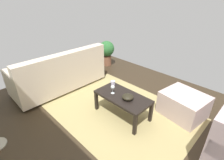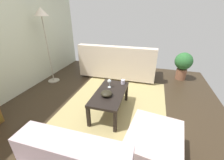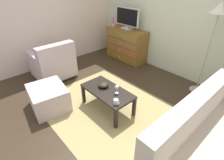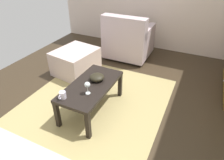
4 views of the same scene
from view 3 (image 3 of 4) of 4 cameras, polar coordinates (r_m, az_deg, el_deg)
ground_plane at (r=3.42m, az=-0.38°, el=-7.61°), size 5.26×4.47×0.05m
wall_accent_rear at (r=4.32m, az=21.00°, el=19.69°), size 5.26×0.12×2.79m
wall_plain_left at (r=4.78m, az=-21.27°, el=20.59°), size 0.12×4.47×2.79m
area_rug at (r=3.18m, az=-0.68°, el=-10.39°), size 2.60×1.90×0.01m
dresser at (r=5.01m, az=4.64°, el=11.47°), size 1.19×0.49×0.87m
tv at (r=4.85m, az=5.00°, el=19.66°), size 0.77×0.18×0.54m
lava_lamp at (r=5.16m, az=0.40°, el=18.86°), size 0.09×0.09×0.33m
coffee_table at (r=3.05m, az=-1.53°, el=-4.16°), size 0.96×0.49×0.41m
wine_glass at (r=2.88m, az=1.64°, el=-2.41°), size 0.07×0.07×0.16m
mug at (r=2.69m, az=1.34°, el=-7.14°), size 0.11×0.08×0.08m
bowl_decorative at (r=3.09m, az=-2.82°, el=-1.55°), size 0.19×0.19×0.09m
couch_large at (r=2.58m, az=28.89°, el=-17.20°), size 0.85×1.98×0.89m
armchair at (r=4.27m, az=-18.61°, el=5.19°), size 0.80×0.83×0.88m
ottoman at (r=3.37m, az=-20.06°, el=-5.43°), size 0.78×0.69×0.42m
standing_lamp at (r=3.62m, az=31.40°, el=17.07°), size 0.32×0.32×1.75m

